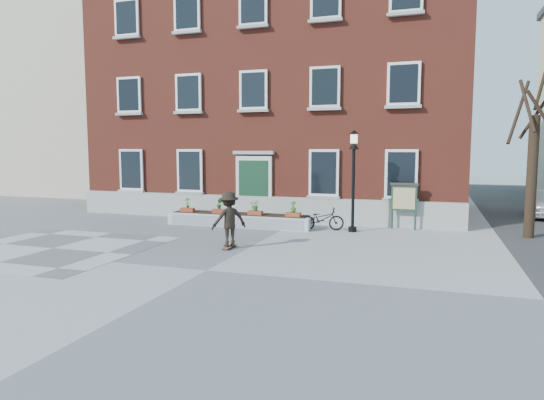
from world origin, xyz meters
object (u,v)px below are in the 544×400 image
(bicycle, at_px, (322,219))
(notice_board, at_px, (404,198))
(skateboarder, at_px, (229,219))
(lamp_post, at_px, (354,167))

(bicycle, distance_m, notice_board, 3.41)
(bicycle, xyz_separation_m, skateboarder, (-2.09, -4.37, 0.50))
(bicycle, distance_m, skateboarder, 4.87)
(skateboarder, bearing_deg, lamp_post, 53.42)
(lamp_post, relative_size, skateboarder, 2.12)
(bicycle, height_order, notice_board, notice_board)
(lamp_post, xyz_separation_m, notice_board, (1.85, 1.22, -1.28))
(bicycle, relative_size, notice_board, 0.93)
(bicycle, relative_size, lamp_post, 0.44)
(bicycle, height_order, lamp_post, lamp_post)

